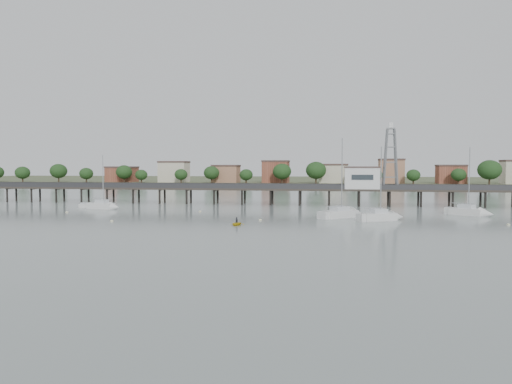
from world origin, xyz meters
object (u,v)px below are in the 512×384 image
at_px(lattice_tower, 390,159).
at_px(yellow_dinghy, 237,225).
at_px(sailboat_d, 385,217).
at_px(pier, 257,189).
at_px(sailboat_e, 473,212).
at_px(white_tender, 86,206).
at_px(sailboat_b, 106,206).
at_px(sailboat_c, 346,214).

xyz_separation_m(lattice_tower, yellow_dinghy, (-28.22, -42.57, -11.10)).
bearing_deg(yellow_dinghy, sailboat_d, 24.93).
bearing_deg(sailboat_d, pier, 101.77).
relative_size(pier, yellow_dinghy, 51.34).
height_order(sailboat_d, yellow_dinghy, sailboat_d).
bearing_deg(lattice_tower, pier, -180.00).
bearing_deg(lattice_tower, yellow_dinghy, -123.53).
distance_m(sailboat_e, sailboat_d, 20.61).
bearing_deg(sailboat_e, pier, -166.06).
bearing_deg(yellow_dinghy, white_tender, 146.54).
bearing_deg(sailboat_b, white_tender, 171.08).
bearing_deg(white_tender, yellow_dinghy, -20.69).
bearing_deg(lattice_tower, sailboat_b, -163.83).
bearing_deg(sailboat_d, sailboat_e, 3.58).
bearing_deg(sailboat_c, pier, 83.79).
relative_size(sailboat_e, sailboat_d, 1.02).
xyz_separation_m(sailboat_b, sailboat_c, (51.53, -9.38, -0.01)).
xyz_separation_m(lattice_tower, sailboat_c, (-10.69, -27.42, -10.47)).
distance_m(sailboat_e, yellow_dinghy, 46.84).
bearing_deg(sailboat_e, yellow_dinghy, -113.37).
height_order(sailboat_e, yellow_dinghy, sailboat_e).
xyz_separation_m(pier, sailboat_c, (20.81, -27.42, -3.16)).
distance_m(white_tender, yellow_dinghy, 48.60).
bearing_deg(white_tender, sailboat_b, -10.78).
distance_m(sailboat_d, yellow_dinghy, 26.36).
distance_m(lattice_tower, sailboat_b, 65.63).
bearing_deg(sailboat_e, white_tender, -145.03).
xyz_separation_m(sailboat_e, yellow_dinghy, (-41.42, -21.87, -0.64)).
bearing_deg(white_tender, sailboat_d, -0.92).
xyz_separation_m(sailboat_c, white_tender, (-57.71, 12.17, -0.24)).
xyz_separation_m(sailboat_b, yellow_dinghy, (34.01, -24.53, -0.65)).
xyz_separation_m(sailboat_b, white_tender, (-6.18, 2.79, -0.26)).
height_order(sailboat_e, sailboat_c, sailboat_c).
distance_m(lattice_tower, sailboat_c, 31.24).
xyz_separation_m(lattice_tower, sailboat_d, (-4.18, -31.78, -10.46)).
height_order(lattice_tower, sailboat_b, lattice_tower).
bearing_deg(lattice_tower, sailboat_d, -97.49).
bearing_deg(pier, sailboat_e, -24.85).
distance_m(pier, sailboat_c, 34.57).
bearing_deg(sailboat_b, pier, 45.79).
xyz_separation_m(sailboat_b, sailboat_d, (58.05, -13.74, -0.01)).
bearing_deg(white_tender, lattice_tower, 26.09).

